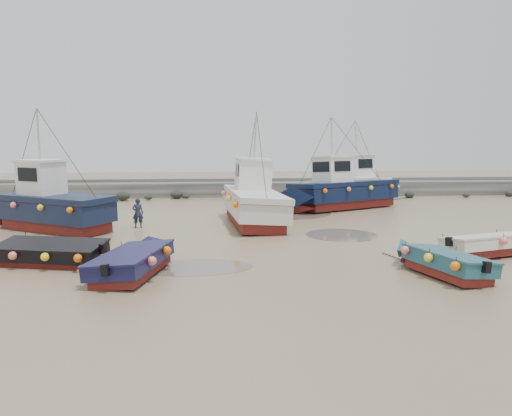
# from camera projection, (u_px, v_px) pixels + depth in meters

# --- Properties ---
(ground) EXTENTS (120.00, 120.00, 0.00)m
(ground) POSITION_uv_depth(u_px,v_px,m) (265.00, 251.00, 20.88)
(ground) COLOR #8B795A
(ground) RESTS_ON ground
(seawall) EXTENTS (60.00, 4.92, 1.50)m
(seawall) POSITION_uv_depth(u_px,v_px,m) (238.00, 189.00, 42.54)
(seawall) COLOR gray
(seawall) RESTS_ON ground
(puddle_a) EXTENTS (4.25, 4.25, 0.01)m
(puddle_a) POSITION_uv_depth(u_px,v_px,m) (195.00, 267.00, 18.07)
(puddle_a) COLOR #60564E
(puddle_a) RESTS_ON ground
(puddle_b) EXTENTS (3.52, 3.52, 0.01)m
(puddle_b) POSITION_uv_depth(u_px,v_px,m) (342.00, 235.00, 24.48)
(puddle_b) COLOR #60564E
(puddle_b) RESTS_ON ground
(puddle_c) EXTENTS (4.47, 4.47, 0.01)m
(puddle_c) POSITION_uv_depth(u_px,v_px,m) (55.00, 242.00, 22.64)
(puddle_c) COLOR #60564E
(puddle_c) RESTS_ON ground
(puddle_d) EXTENTS (6.23, 6.23, 0.01)m
(puddle_d) POSITION_uv_depth(u_px,v_px,m) (283.00, 213.00, 32.41)
(puddle_d) COLOR #60564E
(puddle_d) RESTS_ON ground
(dinghy_1) EXTENTS (2.90, 6.36, 1.43)m
(dinghy_1) POSITION_uv_depth(u_px,v_px,m) (137.00, 258.00, 17.22)
(dinghy_1) COLOR maroon
(dinghy_1) RESTS_ON ground
(dinghy_2) EXTENTS (2.40, 5.36, 1.43)m
(dinghy_2) POSITION_uv_depth(u_px,v_px,m) (440.00, 258.00, 17.02)
(dinghy_2) COLOR maroon
(dinghy_2) RESTS_ON ground
(dinghy_3) EXTENTS (5.91, 2.65, 1.43)m
(dinghy_3) POSITION_uv_depth(u_px,v_px,m) (495.00, 242.00, 19.95)
(dinghy_3) COLOR maroon
(dinghy_3) RESTS_ON ground
(dinghy_4) EXTENTS (6.23, 2.77, 1.43)m
(dinghy_4) POSITION_uv_depth(u_px,v_px,m) (43.00, 250.00, 18.45)
(dinghy_4) COLOR maroon
(dinghy_4) RESTS_ON ground
(cabin_boat_0) EXTENTS (8.66, 6.33, 6.22)m
(cabin_boat_0) POSITION_uv_depth(u_px,v_px,m) (47.00, 204.00, 25.82)
(cabin_boat_0) COLOR maroon
(cabin_boat_0) RESTS_ON ground
(cabin_boat_1) EXTENTS (3.47, 11.00, 6.22)m
(cabin_boat_1) POSITION_uv_depth(u_px,v_px,m) (251.00, 200.00, 28.13)
(cabin_boat_1) COLOR maroon
(cabin_boat_1) RESTS_ON ground
(cabin_boat_2) EXTENTS (10.42, 6.79, 6.22)m
(cabin_boat_2) POSITION_uv_depth(u_px,v_px,m) (338.00, 190.00, 34.07)
(cabin_boat_2) COLOR maroon
(cabin_boat_2) RESTS_ON ground
(cabin_boat_3) EXTENTS (8.87, 5.60, 6.22)m
(cabin_boat_3) POSITION_uv_depth(u_px,v_px,m) (357.00, 185.00, 37.55)
(cabin_boat_3) COLOR maroon
(cabin_boat_3) RESTS_ON ground
(person) EXTENTS (0.59, 0.40, 1.60)m
(person) POSITION_uv_depth(u_px,v_px,m) (138.00, 228.00, 26.57)
(person) COLOR #1B2338
(person) RESTS_ON ground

